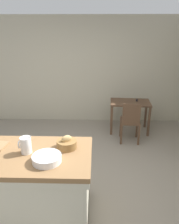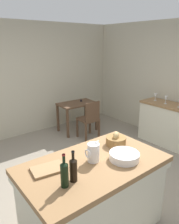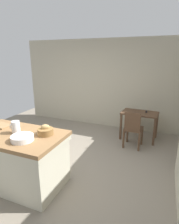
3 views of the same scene
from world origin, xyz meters
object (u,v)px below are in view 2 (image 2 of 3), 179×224
Objects in this scene: side_cabinet at (171,125)px; island_table at (94,195)px; pitcher at (93,152)px; wine_glass_middle at (166,98)px; bread_basket at (116,140)px; writing_desk at (77,107)px; wine_glass_right at (156,96)px; wine_bottle_amber at (64,174)px; cutting_board at (48,169)px; wooden_chair at (90,119)px; wash_bowl at (124,156)px; wine_bottle_dark at (73,169)px.

island_table is at bearing -165.25° from side_cabinet.
pitcher is 2.82m from wine_glass_middle.
bread_basket is at bearing 15.09° from pitcher.
wine_glass_middle reaches higher than writing_desk.
wine_bottle_amber is at bearing -157.54° from wine_glass_right.
wine_bottle_amber is (-0.01, -0.32, 0.12)m from cutting_board.
wooden_chair is 2.60m from pitcher.
pitcher reaches higher than wooden_chair.
wooden_chair is at bearing 42.80° from cutting_board.
side_cabinet is 5.48× the size of bread_basket.
wine_glass_right is at bearing 79.81° from wine_glass_middle.
bread_basket reaches higher than island_table.
side_cabinet is 3.36m from wine_bottle_amber.
pitcher is 2.97m from wine_glass_right.
wine_glass_middle is at bearing -58.33° from writing_desk.
pitcher is 1.49× the size of wine_glass_middle.
cutting_board is at bearing -167.29° from wine_glass_middle.
wash_bowl is 1.08× the size of wine_bottle_dark.
cutting_board is at bearing 162.53° from pitcher.
wine_bottle_amber is at bearing -132.75° from wooden_chair.
pitcher is 0.75× the size of wash_bowl.
wine_glass_middle is (2.69, 0.88, 0.52)m from island_table.
wine_bottle_dark is 1.86× the size of wine_glass_middle.
writing_desk is 3.22m from cutting_board.
wooden_chair is (-0.06, -0.57, -0.12)m from writing_desk.
island_table is 5.15× the size of wine_bottle_dark.
wooden_chair is at bearing -96.45° from writing_desk.
writing_desk is 5.96× the size of wine_glass_right.
bread_basket is 2.33m from wine_glass_middle.
wine_bottle_amber reaches higher than side_cabinet.
wash_bowl is at bearing -120.62° from bread_basket.
island_table is 10.07× the size of wine_glass_right.
bread_basket is 0.78× the size of wine_bottle_amber.
wine_bottle_dark is at bearing -157.14° from wine_glass_right.
writing_desk is 5.66× the size of wine_glass_middle.
wooden_chair is at bearing 48.56° from wine_bottle_dark.
pitcher is at bearing 23.22° from wine_bottle_dark.
bread_basket is at bearing 17.47° from island_table.
wooden_chair is 3.69× the size of pitcher.
bread_basket is (0.47, 0.13, -0.04)m from pitcher.
wine_glass_right is (2.74, 1.17, 0.51)m from island_table.
writing_desk is 3.05× the size of wine_bottle_dark.
wine_bottle_dark is (-0.36, -0.16, 0.02)m from pitcher.
pitcher is at bearing 74.00° from island_table.
wine_bottle_amber reaches higher than wine_glass_middle.
wine_glass_right is (2.27, 1.02, 0.03)m from bread_basket.
wooden_chair reaches higher than writing_desk.
wine_glass_right is (3.20, 1.00, 0.08)m from cutting_board.
pitcher is 0.98× the size of bread_basket.
writing_desk is at bearing 121.67° from wine_glass_middle.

